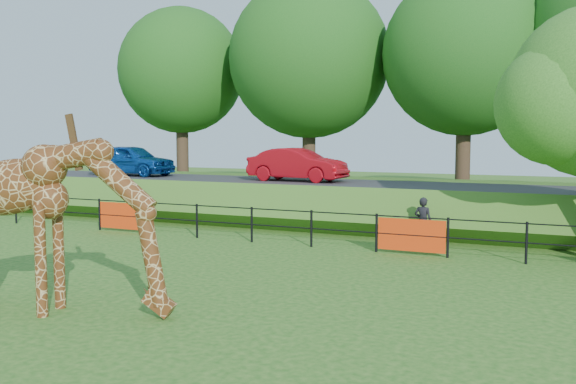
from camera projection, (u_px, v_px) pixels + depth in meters
name	position (u px, v px, depth m)	size (l,w,h in m)	color
ground	(144.00, 316.00, 11.80)	(90.00, 90.00, 0.00)	#205816
giraffe	(56.00, 226.00, 11.89)	(4.60, 0.85, 3.29)	#5B2E12
perimeter_fence	(311.00, 229.00, 18.98)	(28.07, 0.10, 1.10)	black
embankment	(383.00, 201.00, 25.76)	(40.00, 9.00, 1.30)	#205816
road	(372.00, 186.00, 24.34)	(40.00, 5.00, 0.12)	#2D2C2F
car_blue	(131.00, 160.00, 29.66)	(1.70, 4.23, 1.44)	#144DA6
car_red	(297.00, 165.00, 26.15)	(1.42, 4.08, 1.34)	red
visitor	(423.00, 222.00, 19.14)	(0.54, 0.35, 1.47)	black
bg_tree_line	(463.00, 52.00, 30.25)	(37.30, 8.80, 11.82)	#322616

